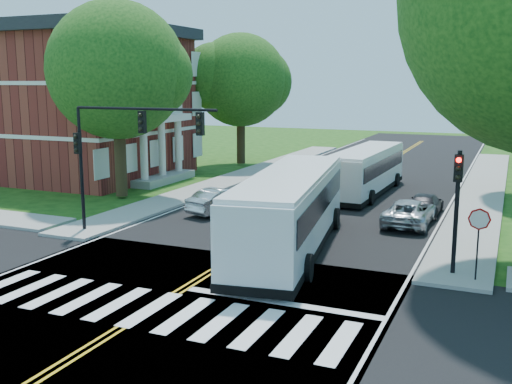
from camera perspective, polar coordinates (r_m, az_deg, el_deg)
The scene contains 21 objects.
ground at distance 19.38m, azimuth -9.19°, elevation -10.50°, with size 140.00×140.00×0.00m, color #174210.
road at distance 35.31m, azimuth 6.65°, elevation -0.84°, with size 14.00×96.00×0.01m, color black.
cross_road at distance 19.38m, azimuth -9.19°, elevation -10.48°, with size 60.00×12.00×0.01m, color black.
center_line at distance 39.09m, azimuth 8.34°, elevation 0.23°, with size 0.36×70.00×0.01m, color gold.
edge_line_w at distance 41.33m, azimuth -0.79°, elevation 0.90°, with size 0.12×70.00×0.01m, color silver.
edge_line_e at distance 37.95m, azimuth 18.30°, elevation -0.50°, with size 0.12×70.00×0.01m, color silver.
crosswalk at distance 18.99m, azimuth -10.02°, elevation -10.93°, with size 12.60×3.00×0.01m, color silver.
stop_bar at distance 19.23m, azimuth 2.43°, elevation -10.49°, with size 6.60×0.40×0.01m, color silver.
sidewalk_nw at distance 44.63m, azimuth -0.97°, elevation 1.69°, with size 2.60×40.00×0.15m, color gray.
sidewalk_ne at distance 40.80m, azimuth 20.79°, elevation 0.17°, with size 2.60×40.00×0.15m, color gray.
tree_west_near at distance 36.18m, azimuth -13.12°, elevation 11.21°, with size 8.00×8.00×11.40m.
tree_west_far at distance 49.78m, azimuth -1.47°, elevation 10.59°, with size 7.60×7.60×10.67m.
brick_building at distance 47.47m, azimuth -18.97°, elevation 8.14°, with size 20.00×13.00×10.80m.
signal_nw at distance 26.85m, azimuth -12.68°, elevation 4.85°, with size 7.15×0.46×5.66m.
signal_ne at distance 22.05m, azimuth 18.61°, elevation -0.34°, with size 0.30×0.46×4.40m.
stop_sign at distance 21.74m, azimuth 20.46°, elevation -3.12°, with size 0.76×0.08×2.53m.
bus_lead at distance 24.58m, azimuth 3.29°, elevation -1.69°, with size 4.61×12.77×3.24m.
bus_follow at distance 37.71m, azimuth 10.44°, elevation 2.07°, with size 2.87×10.92×2.81m.
hatchback at distance 31.74m, azimuth -3.27°, elevation -0.81°, with size 1.43×4.11×1.35m, color silver.
suv at distance 30.01m, azimuth 14.41°, elevation -1.88°, with size 2.10×4.55×1.26m, color #B7BABF.
dark_sedan at distance 32.60m, azimuth 15.81°, elevation -1.11°, with size 1.57×3.86×1.12m, color black.
Camera 1 is at (9.87, -15.19, 6.90)m, focal length 42.00 mm.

